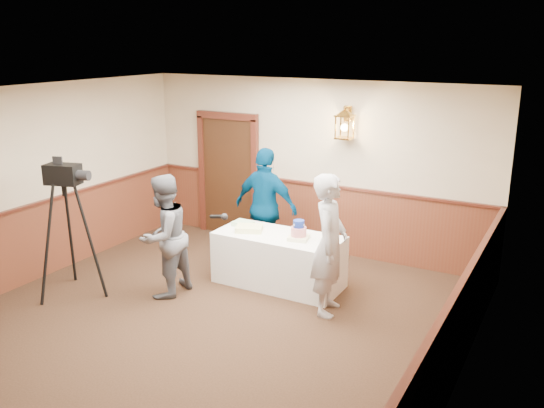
{
  "coord_description": "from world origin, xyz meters",
  "views": [
    {
      "loc": [
        3.83,
        -4.84,
        3.4
      ],
      "look_at": [
        0.23,
        1.7,
        1.25
      ],
      "focal_mm": 38.0,
      "sensor_mm": 36.0,
      "label": 1
    }
  ],
  "objects_px": {
    "tiered_cake": "(299,232)",
    "baker": "(330,245)",
    "sheet_cake_yellow": "(249,228)",
    "sheet_cake_green": "(243,224)",
    "interviewer": "(164,236)",
    "tv_camera_rig": "(69,237)",
    "assistant_p": "(266,207)",
    "display_table": "(279,260)"
  },
  "relations": [
    {
      "from": "interviewer",
      "to": "display_table",
      "type": "bearing_deg",
      "value": 133.37
    },
    {
      "from": "display_table",
      "to": "tv_camera_rig",
      "type": "bearing_deg",
      "value": -144.8
    },
    {
      "from": "interviewer",
      "to": "baker",
      "type": "xyz_separation_m",
      "value": [
        2.16,
        0.59,
        0.07
      ]
    },
    {
      "from": "tv_camera_rig",
      "to": "interviewer",
      "type": "bearing_deg",
      "value": 12.11
    },
    {
      "from": "tv_camera_rig",
      "to": "display_table",
      "type": "bearing_deg",
      "value": 19.08
    },
    {
      "from": "sheet_cake_green",
      "to": "tv_camera_rig",
      "type": "height_order",
      "value": "tv_camera_rig"
    },
    {
      "from": "assistant_p",
      "to": "sheet_cake_green",
      "type": "bearing_deg",
      "value": 83.03
    },
    {
      "from": "display_table",
      "to": "sheet_cake_green",
      "type": "height_order",
      "value": "sheet_cake_green"
    },
    {
      "from": "display_table",
      "to": "interviewer",
      "type": "bearing_deg",
      "value": -139.17
    },
    {
      "from": "assistant_p",
      "to": "tv_camera_rig",
      "type": "height_order",
      "value": "assistant_p"
    },
    {
      "from": "sheet_cake_green",
      "to": "tv_camera_rig",
      "type": "relative_size",
      "value": 0.15
    },
    {
      "from": "tv_camera_rig",
      "to": "baker",
      "type": "bearing_deg",
      "value": 3.9
    },
    {
      "from": "tiered_cake",
      "to": "baker",
      "type": "xyz_separation_m",
      "value": [
        0.63,
        -0.4,
        0.06
      ]
    },
    {
      "from": "assistant_p",
      "to": "tv_camera_rig",
      "type": "bearing_deg",
      "value": 55.49
    },
    {
      "from": "interviewer",
      "to": "assistant_p",
      "type": "height_order",
      "value": "assistant_p"
    },
    {
      "from": "interviewer",
      "to": "assistant_p",
      "type": "xyz_separation_m",
      "value": [
        0.64,
        1.66,
        0.07
      ]
    },
    {
      "from": "baker",
      "to": "tiered_cake",
      "type": "bearing_deg",
      "value": 44.94
    },
    {
      "from": "sheet_cake_yellow",
      "to": "interviewer",
      "type": "height_order",
      "value": "interviewer"
    },
    {
      "from": "display_table",
      "to": "assistant_p",
      "type": "distance_m",
      "value": 1.0
    },
    {
      "from": "tv_camera_rig",
      "to": "sheet_cake_yellow",
      "type": "bearing_deg",
      "value": 23.99
    },
    {
      "from": "display_table",
      "to": "sheet_cake_yellow",
      "type": "distance_m",
      "value": 0.61
    },
    {
      "from": "display_table",
      "to": "tiered_cake",
      "type": "xyz_separation_m",
      "value": [
        0.33,
        -0.04,
        0.48
      ]
    },
    {
      "from": "tiered_cake",
      "to": "tv_camera_rig",
      "type": "relative_size",
      "value": 0.17
    },
    {
      "from": "sheet_cake_yellow",
      "to": "sheet_cake_green",
      "type": "xyz_separation_m",
      "value": [
        -0.2,
        0.17,
        -0.01
      ]
    },
    {
      "from": "sheet_cake_green",
      "to": "interviewer",
      "type": "distance_m",
      "value": 1.27
    },
    {
      "from": "sheet_cake_green",
      "to": "display_table",
      "type": "bearing_deg",
      "value": -9.34
    },
    {
      "from": "sheet_cake_green",
      "to": "tv_camera_rig",
      "type": "xyz_separation_m",
      "value": [
        -1.68,
        -1.75,
        0.04
      ]
    },
    {
      "from": "sheet_cake_yellow",
      "to": "interviewer",
      "type": "relative_size",
      "value": 0.22
    },
    {
      "from": "baker",
      "to": "interviewer",
      "type": "bearing_deg",
      "value": 92.79
    },
    {
      "from": "sheet_cake_green",
      "to": "tv_camera_rig",
      "type": "distance_m",
      "value": 2.42
    },
    {
      "from": "sheet_cake_yellow",
      "to": "sheet_cake_green",
      "type": "relative_size",
      "value": 1.35
    },
    {
      "from": "display_table",
      "to": "baker",
      "type": "distance_m",
      "value": 1.19
    },
    {
      "from": "assistant_p",
      "to": "interviewer",
      "type": "bearing_deg",
      "value": 72.35
    },
    {
      "from": "sheet_cake_yellow",
      "to": "sheet_cake_green",
      "type": "height_order",
      "value": "sheet_cake_yellow"
    },
    {
      "from": "sheet_cake_yellow",
      "to": "sheet_cake_green",
      "type": "distance_m",
      "value": 0.26
    },
    {
      "from": "baker",
      "to": "tv_camera_rig",
      "type": "xyz_separation_m",
      "value": [
        -3.29,
        -1.2,
        -0.09
      ]
    },
    {
      "from": "tiered_cake",
      "to": "sheet_cake_green",
      "type": "height_order",
      "value": "tiered_cake"
    },
    {
      "from": "baker",
      "to": "tv_camera_rig",
      "type": "distance_m",
      "value": 3.5
    },
    {
      "from": "interviewer",
      "to": "sheet_cake_yellow",
      "type": "bearing_deg",
      "value": 145.01
    },
    {
      "from": "tiered_cake",
      "to": "baker",
      "type": "height_order",
      "value": "baker"
    },
    {
      "from": "tiered_cake",
      "to": "sheet_cake_green",
      "type": "distance_m",
      "value": 1.0
    },
    {
      "from": "baker",
      "to": "sheet_cake_green",
      "type": "bearing_deg",
      "value": 58.56
    }
  ]
}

